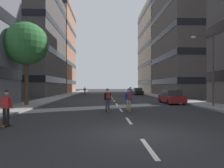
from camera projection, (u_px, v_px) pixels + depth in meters
name	position (u px, v px, depth m)	size (l,w,h in m)	color
ground_plane	(111.00, 96.00, 37.59)	(175.49, 175.49, 0.00)	#28282B
sidewalk_left	(66.00, 95.00, 40.85)	(3.01, 80.43, 0.14)	gray
sidewalk_right	(153.00, 95.00, 41.63)	(3.01, 80.43, 0.14)	gray
lane_markings	(111.00, 96.00, 38.84)	(0.16, 67.20, 0.01)	silver
building_left_mid	(23.00, 43.00, 39.63)	(13.71, 17.49, 20.53)	#4C4744
building_left_far	(48.00, 49.00, 57.59)	(13.71, 16.43, 25.01)	#9E6B51
building_right_mid	(194.00, 26.00, 41.18)	(13.71, 17.48, 28.36)	#4C4744
building_right_far	(167.00, 49.00, 59.11)	(13.71, 19.64, 25.13)	#BCB29E
parked_car_near	(138.00, 92.00, 44.30)	(1.82, 4.40, 1.52)	black
parked_car_mid	(171.00, 97.00, 22.47)	(1.82, 4.40, 1.52)	maroon
street_tree_near	(27.00, 44.00, 19.61)	(4.14, 4.14, 8.01)	#4C3823
streetlamp_right	(209.00, 62.00, 18.36)	(2.13, 0.30, 6.50)	#3F3F44
skater_0	(130.00, 93.00, 25.19)	(0.55, 0.91, 1.78)	brown
skater_1	(6.00, 106.00, 9.71)	(0.55, 0.91, 1.78)	brown
skater_2	(131.00, 91.00, 35.50)	(0.55, 0.91, 1.78)	brown
skater_3	(85.00, 90.00, 45.86)	(0.54, 0.91, 1.78)	brown
skater_4	(108.00, 98.00, 15.60)	(0.57, 0.92, 1.78)	brown
skater_5	(129.00, 98.00, 15.60)	(0.56, 0.92, 1.78)	brown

